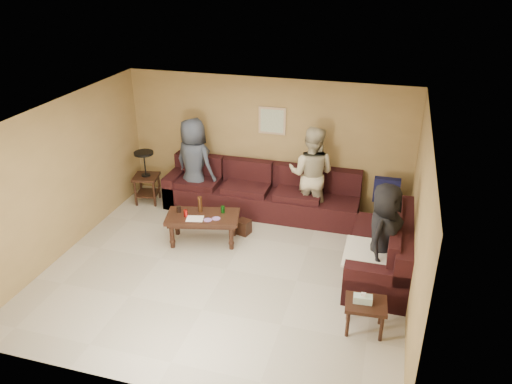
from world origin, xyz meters
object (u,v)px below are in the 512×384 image
at_px(side_table_right, 365,306).
at_px(person_right, 383,236).
at_px(person_left, 194,163).
at_px(person_middle, 311,174).
at_px(waste_bin, 244,227).
at_px(coffee_table, 203,219).
at_px(sectional_sofa, 297,214).
at_px(end_table_left, 146,176).

height_order(side_table_right, person_right, person_right).
bearing_deg(person_left, person_middle, -159.71).
xyz_separation_m(waste_bin, person_middle, (1.01, 0.90, 0.77)).
bearing_deg(coffee_table, person_left, 117.07).
xyz_separation_m(sectional_sofa, end_table_left, (-3.09, 0.31, 0.23)).
relative_size(side_table_right, person_right, 0.36).
bearing_deg(waste_bin, end_table_left, 162.94).
bearing_deg(person_left, side_table_right, 159.73).
xyz_separation_m(coffee_table, end_table_left, (-1.63, 1.12, 0.13)).
xyz_separation_m(side_table_right, person_right, (0.12, 1.15, 0.43)).
relative_size(waste_bin, person_middle, 0.14).
bearing_deg(coffee_table, side_table_right, -28.17).
bearing_deg(sectional_sofa, person_left, 167.85).
distance_m(end_table_left, waste_bin, 2.36).
distance_m(person_middle, person_right, 2.20).
bearing_deg(coffee_table, sectional_sofa, 28.90).
bearing_deg(person_middle, waste_bin, 45.89).
xyz_separation_m(sectional_sofa, coffee_table, (-1.47, -0.81, 0.11)).
bearing_deg(person_middle, side_table_right, 117.76).
distance_m(person_left, person_middle, 2.25).
relative_size(end_table_left, side_table_right, 1.82).
bearing_deg(side_table_right, person_middle, 113.54).
bearing_deg(coffee_table, waste_bin, 36.75).
bearing_deg(person_right, sectional_sofa, 70.50).
bearing_deg(side_table_right, person_right, 83.98).
relative_size(coffee_table, side_table_right, 2.27).
bearing_deg(person_right, waste_bin, 89.76).
relative_size(waste_bin, person_left, 0.15).
height_order(end_table_left, waste_bin, end_table_left).
xyz_separation_m(end_table_left, waste_bin, (2.22, -0.68, -0.43)).
relative_size(coffee_table, person_middle, 0.74).
relative_size(side_table_right, person_left, 0.33).
bearing_deg(side_table_right, coffee_table, 151.83).
xyz_separation_m(end_table_left, person_middle, (3.23, 0.22, 0.34)).
distance_m(side_table_right, person_right, 1.23).
distance_m(coffee_table, side_table_right, 3.24).
bearing_deg(end_table_left, coffee_table, -34.60).
relative_size(sectional_sofa, side_table_right, 7.92).
xyz_separation_m(coffee_table, person_right, (2.98, -0.38, 0.38)).
height_order(waste_bin, person_middle, person_middle).
distance_m(waste_bin, person_left, 1.67).
bearing_deg(person_middle, sectional_sofa, 79.83).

